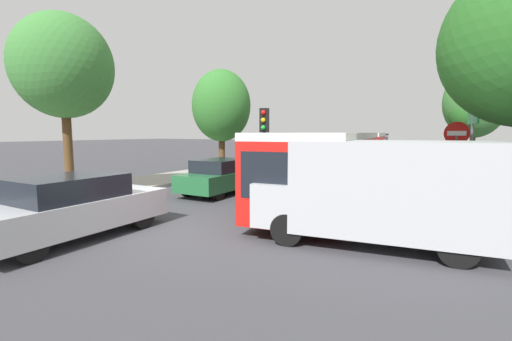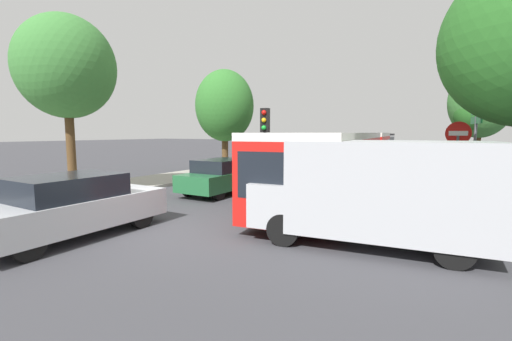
% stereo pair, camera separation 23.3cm
% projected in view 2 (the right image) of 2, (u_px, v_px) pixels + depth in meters
% --- Properties ---
extents(ground_plane, '(200.00, 200.00, 0.00)m').
position_uv_depth(ground_plane, '(171.00, 232.00, 8.56)').
color(ground_plane, '#3D3D42').
extents(kerb_strip_left, '(3.20, 42.65, 0.14)m').
position_uv_depth(kerb_strip_left, '(256.00, 165.00, 26.07)').
color(kerb_strip_left, '#9E998E').
rests_on(kerb_strip_left, ground).
extents(articulated_bus, '(4.15, 16.89, 2.48)m').
position_uv_depth(articulated_bus, '(347.00, 157.00, 15.01)').
color(articulated_bus, red).
rests_on(articulated_bus, ground).
extents(city_bus_rear, '(3.28, 11.23, 2.38)m').
position_uv_depth(city_bus_rear, '(371.00, 143.00, 37.45)').
color(city_bus_rear, silver).
rests_on(city_bus_rear, ground).
extents(queued_car_silver, '(1.86, 4.32, 1.50)m').
position_uv_depth(queued_car_silver, '(71.00, 206.00, 8.12)').
color(queued_car_silver, '#B7BABF').
rests_on(queued_car_silver, ground).
extents(queued_car_green, '(1.76, 4.07, 1.41)m').
position_uv_depth(queued_car_green, '(223.00, 176.00, 14.04)').
color(queued_car_green, '#236638').
rests_on(queued_car_green, ground).
extents(queued_car_black, '(1.71, 3.97, 1.38)m').
position_uv_depth(queued_car_black, '(296.00, 164.00, 19.45)').
color(queued_car_black, black).
rests_on(queued_car_black, ground).
extents(queued_car_white, '(1.81, 4.20, 1.45)m').
position_uv_depth(queued_car_white, '(326.00, 157.00, 24.61)').
color(queued_car_white, white).
rests_on(queued_car_white, ground).
extents(white_van, '(5.20, 2.54, 2.31)m').
position_uv_depth(white_van, '(376.00, 190.00, 7.49)').
color(white_van, '#B7BABF').
rests_on(white_van, ground).
extents(traffic_light, '(0.36, 0.39, 3.40)m').
position_uv_depth(traffic_light, '(265.00, 132.00, 12.88)').
color(traffic_light, '#56595E').
rests_on(traffic_light, ground).
extents(no_entry_sign, '(0.70, 0.08, 2.82)m').
position_uv_depth(no_entry_sign, '(457.00, 153.00, 10.33)').
color(no_entry_sign, '#56595E').
rests_on(no_entry_sign, ground).
extents(direction_sign_post, '(0.32, 1.39, 3.60)m').
position_uv_depth(direction_sign_post, '(476.00, 131.00, 12.79)').
color(direction_sign_post, '#56595E').
rests_on(direction_sign_post, ground).
extents(tree_left_near, '(3.59, 3.59, 6.89)m').
position_uv_depth(tree_left_near, '(64.00, 70.00, 12.89)').
color(tree_left_near, '#51381E').
rests_on(tree_left_near, ground).
extents(tree_left_mid, '(3.59, 3.59, 6.33)m').
position_uv_depth(tree_left_mid, '(225.00, 106.00, 21.03)').
color(tree_left_mid, '#51381E').
rests_on(tree_left_mid, ground).
extents(tree_right_mid, '(3.32, 3.32, 6.29)m').
position_uv_depth(tree_right_mid, '(479.00, 103.00, 19.09)').
color(tree_right_mid, '#51381E').
rests_on(tree_right_mid, ground).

